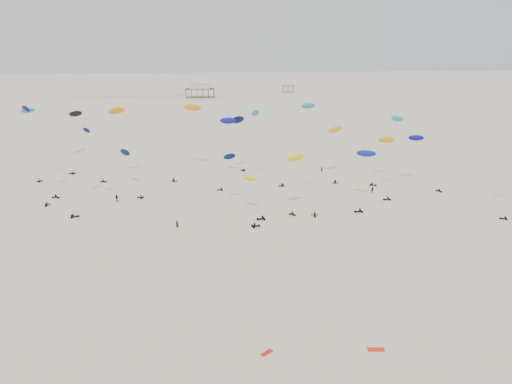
{
  "coord_description": "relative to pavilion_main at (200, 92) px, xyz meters",
  "views": [
    {
      "loc": [
        -12.17,
        -16.09,
        38.67
      ],
      "look_at": [
        0.0,
        88.0,
        7.0
      ],
      "focal_mm": 35.0,
      "sensor_mm": 36.0,
      "label": 1
    }
  ],
  "objects": [
    {
      "name": "rig_0",
      "position": [
        -43.48,
        -237.92,
        13.78
      ],
      "size": [
        7.39,
        12.03,
        24.22
      ],
      "rotation": [
        0.0,
        0.0,
        3.1
      ],
      "color": "black",
      "rests_on": "ground"
    },
    {
      "name": "pier_fence",
      "position": [
        -52.0,
        -0.0,
        -3.45
      ],
      "size": [
        80.2,
        0.2,
        1.5
      ],
      "color": "black",
      "rests_on": "ground"
    },
    {
      "name": "rig_6",
      "position": [
        58.99,
        -236.64,
        6.08
      ],
      "size": [
        6.51,
        12.52,
        15.55
      ],
      "rotation": [
        0.0,
        0.0,
        3.38
      ],
      "color": "black",
      "rests_on": "ground"
    },
    {
      "name": "spectator_1",
      "position": [
        43.25,
        -243.89,
        -4.22
      ],
      "size": [
        1.17,
        0.86,
        2.15
      ],
      "primitive_type": "imported",
      "rotation": [
        0.0,
        0.0,
        6.02
      ],
      "color": "black",
      "rests_on": "ground"
    },
    {
      "name": "spectator_3",
      "position": [
        35.35,
        -220.16,
        -4.22
      ],
      "size": [
        0.91,
        0.85,
        2.06
      ],
      "primitive_type": "imported",
      "rotation": [
        0.0,
        0.0,
        2.54
      ],
      "color": "black",
      "rests_on": "ground"
    },
    {
      "name": "pavilion_small",
      "position": [
        70.0,
        30.0,
        -0.74
      ],
      "size": [
        9.0,
        7.0,
        8.0
      ],
      "color": "brown",
      "rests_on": "ground"
    },
    {
      "name": "rig_10",
      "position": [
        6.01,
        -223.65,
        10.16
      ],
      "size": [
        6.44,
        16.45,
        21.59
      ],
      "rotation": [
        0.0,
        0.0,
        1.65
      ],
      "color": "black",
      "rests_on": "ground"
    },
    {
      "name": "rig_7",
      "position": [
        9.45,
        -257.88,
        1.27
      ],
      "size": [
        3.66,
        13.74,
        13.06
      ],
      "rotation": [
        0.0,
        0.0,
        4.88
      ],
      "color": "black",
      "rests_on": "ground"
    },
    {
      "name": "rig_3",
      "position": [
        24.42,
        -251.27,
        10.54
      ],
      "size": [
        3.81,
        16.15,
        26.33
      ],
      "rotation": [
        0.0,
        0.0,
        3.03
      ],
      "color": "black",
      "rests_on": "ground"
    },
    {
      "name": "grounded_kite_b",
      "position": [
        5.69,
        -310.84,
        -4.22
      ],
      "size": [
        1.85,
        1.66,
        0.07
      ],
      "primitive_type": "cube",
      "rotation": [
        0.0,
        0.0,
        0.67
      ],
      "color": "red",
      "rests_on": "ground"
    },
    {
      "name": "spectator_0",
      "position": [
        -7.39,
        -263.77,
        -4.22
      ],
      "size": [
        0.88,
        0.71,
        2.1
      ],
      "primitive_type": "imported",
      "rotation": [
        0.0,
        0.0,
        2.86
      ],
      "color": "black",
      "rests_on": "ground"
    },
    {
      "name": "rig_13",
      "position": [
        38.43,
        -250.4,
        5.3
      ],
      "size": [
        8.26,
        12.78,
        15.1
      ],
      "rotation": [
        0.0,
        0.0,
        1.68
      ],
      "color": "black",
      "rests_on": "ground"
    },
    {
      "name": "rig_1",
      "position": [
        16.12,
        -229.39,
        8.97
      ],
      "size": [
        9.46,
        10.57,
        20.99
      ],
      "rotation": [
        0.0,
        0.0,
        5.75
      ],
      "color": "black",
      "rests_on": "ground"
    },
    {
      "name": "rig_2",
      "position": [
        7.78,
        -252.99,
        2.88
      ],
      "size": [
        9.04,
        15.64,
        18.18
      ],
      "rotation": [
        0.0,
        0.0,
        1.66
      ],
      "color": "black",
      "rests_on": "ground"
    },
    {
      "name": "rig_5",
      "position": [
        -48.88,
        -220.65,
        11.31
      ],
      "size": [
        4.27,
        4.41,
        21.27
      ],
      "rotation": [
        0.0,
        0.0,
        5.74
      ],
      "color": "black",
      "rests_on": "ground"
    },
    {
      "name": "grounded_kite_a",
      "position": [
        20.0,
        -311.82,
        -4.22
      ],
      "size": [
        2.3,
        1.18,
        0.08
      ],
      "primitive_type": "cube",
      "rotation": [
        0.0,
        0.0,
        -0.13
      ],
      "color": "red",
      "rests_on": "ground"
    },
    {
      "name": "rig_15",
      "position": [
        37.83,
        -224.87,
        7.8
      ],
      "size": [
        6.1,
        13.06,
        16.21
      ],
      "rotation": [
        0.0,
        0.0,
        -0.11
      ],
      "color": "black",
      "rests_on": "ground"
    },
    {
      "name": "rig_4",
      "position": [
        20.05,
        -254.31,
        6.77
      ],
      "size": [
        5.36,
        7.84,
        13.92
      ],
      "rotation": [
        0.0,
        0.0,
        3.68
      ],
      "color": "black",
      "rests_on": "ground"
    },
    {
      "name": "rig_16",
      "position": [
        10.06,
        -214.84,
        10.09
      ],
      "size": [
        5.48,
        4.96,
        17.18
      ],
      "rotation": [
        0.0,
        0.0,
        5.47
      ],
      "color": "black",
      "rests_on": "ground"
    },
    {
      "name": "rig_19",
      "position": [
        51.11,
        -229.69,
        5.3
      ],
      "size": [
        9.99,
        10.77,
        14.43
      ],
      "rotation": [
        0.0,
        0.0,
        4.1
      ],
      "color": "black",
      "rests_on": "ground"
    },
    {
      "name": "rig_14",
      "position": [
        -25.83,
        -219.53,
        13.16
      ],
      "size": [
        8.13,
        8.9,
        21.02
      ],
      "rotation": [
        0.0,
        0.0,
        4.25
      ],
      "color": "black",
      "rests_on": "ground"
    },
    {
      "name": "spectator_2",
      "position": [
        -23.14,
        -243.36,
        -4.22
      ],
      "size": [
        1.52,
        1.08,
        2.32
      ],
      "primitive_type": "imported",
      "rotation": [
        0.0,
        0.0,
        6.01
      ],
      "color": "black",
      "rests_on": "ground"
    },
    {
      "name": "rig_17",
      "position": [
        -21.76,
        -229.43,
        3.47
      ],
      "size": [
        8.18,
        17.16,
        16.87
      ],
      "rotation": [
        0.0,
        0.0,
        1.18
      ],
      "color": "black",
      "rests_on": "ground"
    },
    {
      "name": "rig_11",
      "position": [
        -35.11,
        -237.29,
        3.29
      ],
      "size": [
        9.47,
        4.83,
        13.1
      ],
      "rotation": [
        0.0,
        0.0,
        4.14
      ],
      "color": "black",
      "rests_on": "ground"
    },
    {
      "name": "ground_plane",
      "position": [
        10.0,
        -150.0,
        -4.22
      ],
      "size": [
        900.0,
        900.0,
        0.0
      ],
      "primitive_type": "plane",
      "color": "beige"
    },
    {
      "name": "rig_12",
      "position": [
        47.52,
        -245.44,
        9.02
      ],
      "size": [
        6.46,
        9.54,
        20.75
      ],
      "rotation": [
        0.0,
        0.0,
        1.72
      ],
      "color": "black",
      "rests_on": "ground"
    },
    {
      "name": "rig_8",
      "position": [
        -4.69,
        -213.63,
        12.05
      ],
      "size": [
        9.96,
        17.94,
        23.59
      ],
      "rotation": [
        0.0,
        0.0,
        0.24
      ],
      "color": "black",
      "rests_on": "ground"
    },
    {
      "name": "pavilion_main",
      "position": [
        0.0,
        0.0,
        0.0
      ],
      "size": [
        21.0,
        13.0,
        9.8
      ],
      "color": "brown",
      "rests_on": "ground"
    },
    {
      "name": "rig_18",
      "position": [
        -29.86,
        -247.46,
        6.68
      ],
      "size": [
        4.75,
        14.27,
        20.56
      ],
      "rotation": [
        0.0,
        0.0,
        4.91
      ],
      "color": "black",
      "rests_on": "ground"
    },
    {
      "name": "rig_20",
      "position": [
        -40.08,
        -207.11,
        9.21
      ],
      "size": [
        4.41,
        11.55,
        18.68
      ],
      "rotation": [
        0.0,
        0.0,
        1.17
      ],
      "color": "black",
      "rests_on": "ground"
    }
  ]
}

